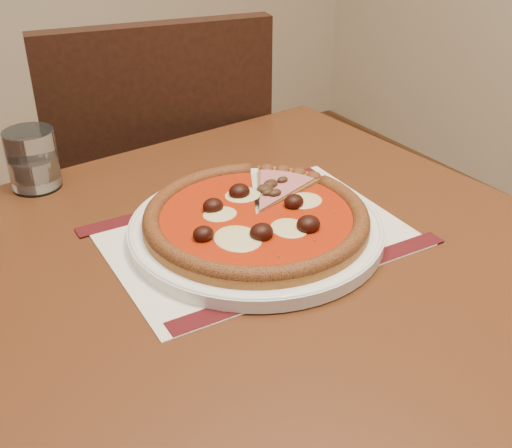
{
  "coord_description": "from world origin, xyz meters",
  "views": [
    {
      "loc": [
        0.38,
        0.46,
        1.21
      ],
      "look_at": [
        0.78,
        1.08,
        0.78
      ],
      "focal_mm": 45.0,
      "sensor_mm": 36.0,
      "label": 1
    }
  ],
  "objects_px": {
    "chair_far": "(157,196)",
    "pizza": "(256,217)",
    "water_glass": "(33,159)",
    "plate": "(256,229)",
    "table": "(264,310)"
  },
  "relations": [
    {
      "from": "chair_far",
      "to": "pizza",
      "type": "height_order",
      "value": "chair_far"
    },
    {
      "from": "chair_far",
      "to": "water_glass",
      "type": "height_order",
      "value": "chair_far"
    },
    {
      "from": "chair_far",
      "to": "water_glass",
      "type": "xyz_separation_m",
      "value": [
        -0.3,
        -0.24,
        0.26
      ]
    },
    {
      "from": "plate",
      "to": "pizza",
      "type": "height_order",
      "value": "pizza"
    },
    {
      "from": "plate",
      "to": "water_glass",
      "type": "bearing_deg",
      "value": 123.45
    },
    {
      "from": "table",
      "to": "water_glass",
      "type": "xyz_separation_m",
      "value": [
        -0.2,
        0.35,
        0.15
      ]
    },
    {
      "from": "plate",
      "to": "water_glass",
      "type": "xyz_separation_m",
      "value": [
        -0.21,
        0.32,
        0.04
      ]
    },
    {
      "from": "chair_far",
      "to": "pizza",
      "type": "xyz_separation_m",
      "value": [
        -0.09,
        -0.56,
        0.24
      ]
    },
    {
      "from": "table",
      "to": "pizza",
      "type": "relative_size",
      "value": 2.74
    },
    {
      "from": "table",
      "to": "plate",
      "type": "height_order",
      "value": "plate"
    },
    {
      "from": "chair_far",
      "to": "plate",
      "type": "relative_size",
      "value": 2.7
    },
    {
      "from": "plate",
      "to": "table",
      "type": "bearing_deg",
      "value": -105.79
    },
    {
      "from": "table",
      "to": "plate",
      "type": "distance_m",
      "value": 0.12
    },
    {
      "from": "chair_far",
      "to": "pizza",
      "type": "relative_size",
      "value": 3.07
    },
    {
      "from": "table",
      "to": "pizza",
      "type": "xyz_separation_m",
      "value": [
        0.01,
        0.03,
        0.13
      ]
    }
  ]
}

